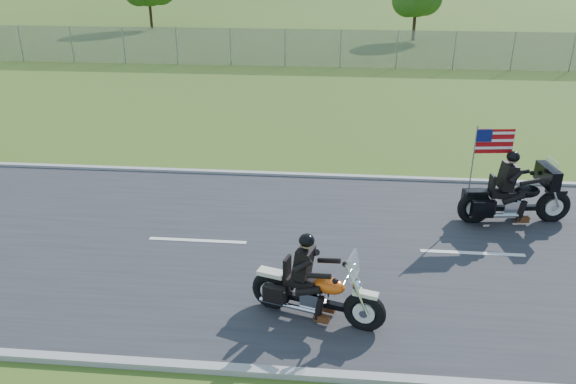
{
  "coord_description": "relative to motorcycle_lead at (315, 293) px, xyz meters",
  "views": [
    {
      "loc": [
        1.03,
        -10.78,
        6.08
      ],
      "look_at": [
        0.03,
        0.0,
        1.31
      ],
      "focal_mm": 35.0,
      "sensor_mm": 36.0,
      "label": 1
    }
  ],
  "objects": [
    {
      "name": "curb_south",
      "position": [
        -0.73,
        -1.5,
        -0.48
      ],
      "size": [
        120.0,
        0.18,
        0.12
      ],
      "primitive_type": "cube",
      "color": "#9E9B93",
      "rests_on": "ground"
    },
    {
      "name": "motorcycle_follow",
      "position": [
        4.5,
        4.19,
        0.09
      ],
      "size": [
        2.71,
        0.98,
        2.26
      ],
      "rotation": [
        0.0,
        0.0,
        0.13
      ],
      "color": "black",
      "rests_on": "ground"
    },
    {
      "name": "fence",
      "position": [
        -5.73,
        22.55,
        0.47
      ],
      "size": [
        60.0,
        0.03,
        2.0
      ],
      "primitive_type": "cube",
      "color": "gray",
      "rests_on": "ground"
    },
    {
      "name": "ground",
      "position": [
        -0.73,
        2.55,
        -0.53
      ],
      "size": [
        420.0,
        420.0,
        0.0
      ],
      "primitive_type": "plane",
      "color": "#2E4816",
      "rests_on": "ground"
    },
    {
      "name": "curb_north",
      "position": [
        -0.73,
        6.6,
        -0.48
      ],
      "size": [
        120.0,
        0.18,
        0.12
      ],
      "primitive_type": "cube",
      "color": "#9E9B93",
      "rests_on": "ground"
    },
    {
      "name": "road",
      "position": [
        -0.73,
        2.55,
        -0.51
      ],
      "size": [
        120.0,
        8.0,
        0.04
      ],
      "primitive_type": "cube",
      "color": "#28282B",
      "rests_on": "ground"
    },
    {
      "name": "motorcycle_lead",
      "position": [
        0.0,
        0.0,
        0.0
      ],
      "size": [
        2.42,
        1.06,
        1.67
      ],
      "rotation": [
        0.0,
        0.0,
        -0.29
      ],
      "color": "black",
      "rests_on": "ground"
    }
  ]
}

